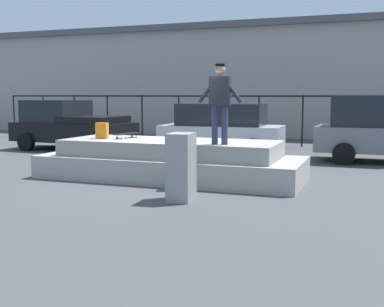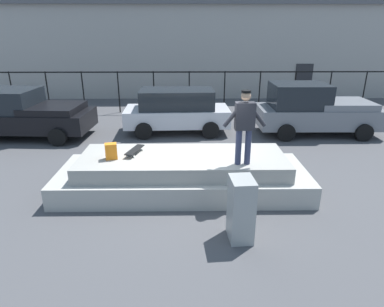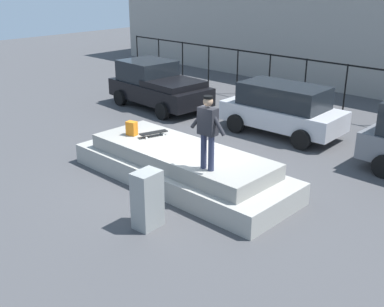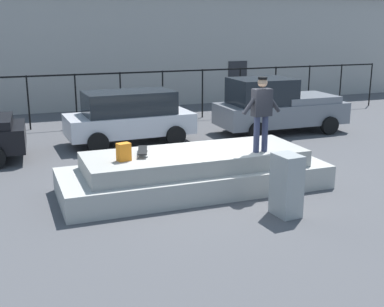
{
  "view_description": "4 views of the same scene",
  "coord_description": "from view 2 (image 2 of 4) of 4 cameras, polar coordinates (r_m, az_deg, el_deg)",
  "views": [
    {
      "loc": [
        4.31,
        -10.75,
        1.99
      ],
      "look_at": [
        -0.08,
        1.05,
        0.49
      ],
      "focal_mm": 45.84,
      "sensor_mm": 36.0,
      "label": 1
    },
    {
      "loc": [
        -0.09,
        -7.93,
        3.92
      ],
      "look_at": [
        0.03,
        0.65,
        0.7
      ],
      "focal_mm": 31.42,
      "sensor_mm": 36.0,
      "label": 2
    },
    {
      "loc": [
        7.85,
        -8.16,
        5.18
      ],
      "look_at": [
        -0.72,
        0.85,
        0.39
      ],
      "focal_mm": 44.34,
      "sensor_mm": 36.0,
      "label": 3
    },
    {
      "loc": [
        -4.27,
        -10.51,
        3.83
      ],
      "look_at": [
        0.06,
        0.82,
        0.62
      ],
      "focal_mm": 46.5,
      "sensor_mm": 36.0,
      "label": 4
    }
  ],
  "objects": [
    {
      "name": "utility_box",
      "position": [
        6.62,
        8.31,
        -9.35
      ],
      "size": [
        0.49,
        0.63,
        1.28
      ],
      "primitive_type": "cube",
      "rotation": [
        0.0,
        0.0,
        0.08
      ],
      "color": "gray",
      "rests_on": "ground_plane"
    },
    {
      "name": "skateboard",
      "position": [
        8.6,
        -9.7,
        0.59
      ],
      "size": [
        0.41,
        0.83,
        0.12
      ],
      "color": "black",
      "rests_on": "concrete_ledge"
    },
    {
      "name": "ground_plane",
      "position": [
        8.85,
        -0.12,
        -5.75
      ],
      "size": [
        60.0,
        60.0,
        0.0
      ],
      "primitive_type": "plane",
      "color": "#424244"
    },
    {
      "name": "concrete_ledge",
      "position": [
        8.59,
        -1.56,
        -3.51
      ],
      "size": [
        6.27,
        2.28,
        0.93
      ],
      "color": "#9E9B93",
      "rests_on": "ground_plane"
    },
    {
      "name": "fence_row",
      "position": [
        16.56,
        -0.47,
        11.53
      ],
      "size": [
        24.06,
        0.06,
        1.99
      ],
      "color": "black",
      "rests_on": "ground_plane"
    },
    {
      "name": "skateboarder",
      "position": [
        7.65,
        8.91,
        5.22
      ],
      "size": [
        0.99,
        0.26,
        1.73
      ],
      "color": "#2D334C",
      "rests_on": "concrete_ledge"
    },
    {
      "name": "car_grey_pickup_far",
      "position": [
        13.9,
        20.01,
        7.01
      ],
      "size": [
        4.62,
        2.11,
        1.96
      ],
      "color": "slate",
      "rests_on": "ground_plane"
    },
    {
      "name": "warehouse_building",
      "position": [
        24.08,
        -0.6,
        17.69
      ],
      "size": [
        34.03,
        9.05,
        5.43
      ],
      "color": "gray",
      "rests_on": "ground_plane"
    },
    {
      "name": "car_silver_hatchback_mid",
      "position": [
        13.31,
        -2.57,
        7.41
      ],
      "size": [
        4.11,
        2.12,
        1.7
      ],
      "color": "#B7B7BC",
      "rests_on": "ground_plane"
    },
    {
      "name": "car_black_pickup_near",
      "position": [
        14.11,
        -26.14,
        6.09
      ],
      "size": [
        4.5,
        2.41,
        1.81
      ],
      "color": "black",
      "rests_on": "ground_plane"
    },
    {
      "name": "backpack",
      "position": [
        8.35,
        -13.57,
        0.37
      ],
      "size": [
        0.32,
        0.26,
        0.39
      ],
      "primitive_type": "cube",
      "rotation": [
        0.0,
        0.0,
        0.23
      ],
      "color": "orange",
      "rests_on": "concrete_ledge"
    }
  ]
}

